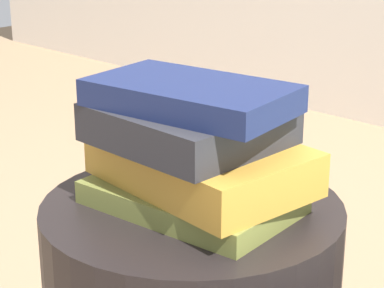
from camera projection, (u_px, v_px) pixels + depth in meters
name	position (u px, v px, depth m)	size (l,w,h in m)	color
book_olive	(192.00, 197.00, 1.00)	(0.28, 0.18, 0.03)	olive
book_ochre	(201.00, 163.00, 1.00)	(0.29, 0.19, 0.06)	#B7842D
book_charcoal	(190.00, 123.00, 0.99)	(0.23, 0.21, 0.05)	#28282D
book_navy	(191.00, 95.00, 0.95)	(0.26, 0.15, 0.04)	#19234C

